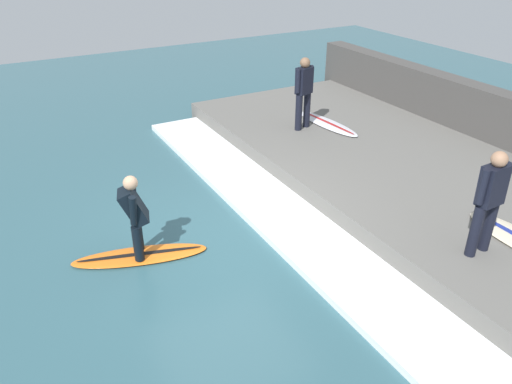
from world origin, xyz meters
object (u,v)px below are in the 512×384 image
at_px(surfboard_waiting_near, 327,124).
at_px(surfer_waiting_far, 490,198).
at_px(surfer_waiting_near, 304,90).
at_px(surfer_riding, 134,213).
at_px(surfboard_riding, 140,256).

bearing_deg(surfboard_waiting_near, surfer_waiting_far, -102.79).
bearing_deg(surfer_waiting_far, surfer_waiting_near, 84.14).
bearing_deg(surfer_riding, surfboard_riding, 0.00).
height_order(surfboard_riding, surfboard_waiting_near, surfboard_waiting_near).
bearing_deg(surfer_riding, surfer_waiting_near, 28.29).
bearing_deg(surfer_waiting_far, surfboard_riding, 145.86).
height_order(surfer_riding, surfer_waiting_far, surfer_waiting_far).
bearing_deg(surfer_waiting_near, surfer_waiting_far, -95.86).
bearing_deg(surfboard_riding, surfer_waiting_near, 28.29).
xyz_separation_m(surfer_waiting_near, surfboard_waiting_near, (0.62, -0.11, -0.86)).
bearing_deg(surfer_riding, surfboard_waiting_near, 24.33).
xyz_separation_m(surfboard_riding, surfboard_waiting_near, (5.18, 2.34, 0.41)).
distance_m(surfer_riding, surfer_waiting_far, 4.89).
bearing_deg(surfboard_riding, surfer_waiting_far, -34.14).
relative_size(surfer_riding, surfboard_waiting_near, 0.67).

